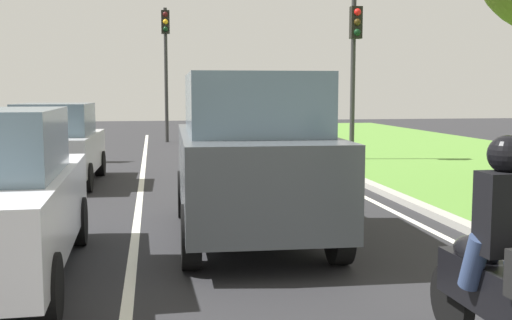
% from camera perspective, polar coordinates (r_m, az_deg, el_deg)
% --- Properties ---
extents(ground_plane, '(60.00, 60.00, 0.00)m').
position_cam_1_polar(ground_plane, '(13.75, -7.44, -2.34)').
color(ground_plane, '#262628').
extents(lane_line_center, '(0.12, 32.00, 0.01)m').
position_cam_1_polar(lane_line_center, '(13.74, -10.36, -2.38)').
color(lane_line_center, silver).
rests_on(lane_line_center, ground).
extents(lane_line_right_edge, '(0.12, 32.00, 0.01)m').
position_cam_1_polar(lane_line_right_edge, '(14.32, 7.12, -1.98)').
color(lane_line_right_edge, silver).
rests_on(lane_line_right_edge, ground).
extents(curb_right, '(0.24, 48.00, 0.12)m').
position_cam_1_polar(curb_right, '(14.46, 9.02, -1.70)').
color(curb_right, '#9E9B93').
rests_on(curb_right, ground).
extents(car_suv_ahead, '(2.07, 4.55, 2.28)m').
position_cam_1_polar(car_suv_ahead, '(8.72, -0.54, 0.46)').
color(car_suv_ahead, '#474C51').
rests_on(car_suv_ahead, ground).
extents(car_hatchback_far, '(1.81, 3.74, 1.78)m').
position_cam_1_polar(car_hatchback_far, '(14.43, -17.53, 1.35)').
color(car_hatchback_far, '#B7BABF').
rests_on(car_hatchback_far, ground).
extents(motorcycle, '(0.41, 1.90, 1.01)m').
position_cam_1_polar(motorcycle, '(4.98, 21.60, -11.46)').
color(motorcycle, black).
rests_on(motorcycle, ground).
extents(rider_person, '(0.51, 0.41, 1.16)m').
position_cam_1_polar(rider_person, '(4.88, 21.58, -4.34)').
color(rider_person, black).
rests_on(rider_person, ground).
extents(traffic_light_near_right, '(0.32, 0.50, 4.64)m').
position_cam_1_polar(traffic_light_near_right, '(18.50, 8.91, 9.64)').
color(traffic_light_near_right, '#2D2D2D').
rests_on(traffic_light_near_right, ground).
extents(traffic_light_far_median, '(0.32, 0.50, 5.29)m').
position_cam_1_polar(traffic_light_far_median, '(25.38, -8.17, 9.78)').
color(traffic_light_far_median, '#2D2D2D').
rests_on(traffic_light_far_median, ground).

